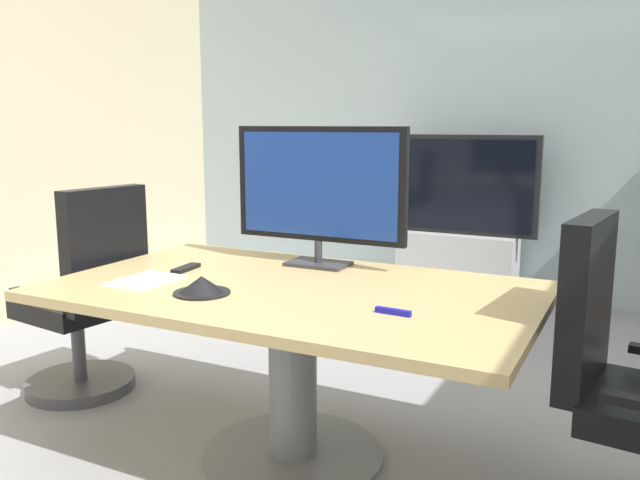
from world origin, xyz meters
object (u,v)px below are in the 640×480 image
Objects in this scene: tv_monitor at (319,188)px; wall_display_unit at (457,247)px; conference_phone at (202,286)px; conference_table at (293,331)px; office_chair_left at (87,309)px; remote_control at (186,268)px; office_chair_right at (633,407)px.

tv_monitor is 0.64× the size of wall_display_unit.
wall_display_unit is 3.02m from conference_phone.
conference_phone is (-0.17, -0.67, -0.33)m from tv_monitor.
conference_table is 2.74m from wall_display_unit.
conference_table is at bearing 45.56° from conference_phone.
remote_control is at bearing 91.68° from office_chair_left.
conference_table is 11.43× the size of remote_control.
remote_control is at bearing 175.79° from conference_table.
conference_phone is at bearing -134.44° from conference_table.
office_chair_right is 1.86m from remote_control.
wall_display_unit is (0.04, 2.33, -0.66)m from tv_monitor.
office_chair_left is at bearing 168.91° from remote_control.
office_chair_right reaches higher than conference_table.
remote_control is (-1.84, -0.03, 0.30)m from office_chair_right.
office_chair_right is at bearing 96.57° from office_chair_left.
tv_monitor is (1.19, 0.29, 0.65)m from office_chair_left.
conference_phone is at bearing 77.35° from office_chair_left.
conference_table is 0.60m from remote_control.
office_chair_right is at bearing -4.32° from remote_control.
conference_table is 1.78× the size of office_chair_left.
tv_monitor is at bearing -90.88° from wall_display_unit.
conference_phone is (-1.52, -0.33, 0.32)m from office_chair_right.
tv_monitor reaches higher than wall_display_unit.
office_chair_right is 1.59m from conference_phone.
wall_display_unit is (-0.05, 2.73, -0.12)m from conference_table.
remote_control reaches higher than conference_table.
wall_display_unit is at bearing 91.00° from conference_table.
remote_control is at bearing -100.96° from wall_display_unit.
tv_monitor is (-1.35, 0.34, 0.65)m from office_chair_right.
office_chair_right is 1.30× the size of tv_monitor.
office_chair_right is 0.83× the size of wall_display_unit.
tv_monitor is at bearing 111.41° from office_chair_left.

